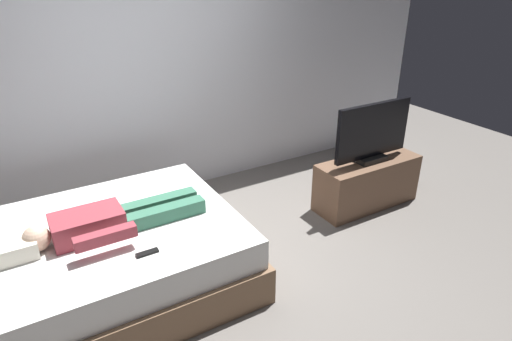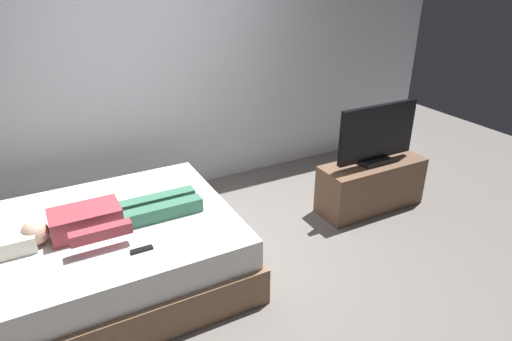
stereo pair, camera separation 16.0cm
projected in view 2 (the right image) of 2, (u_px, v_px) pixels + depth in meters
ground_plane at (225, 276)px, 3.52m from camera, size 10.00×10.00×0.00m
back_wall at (187, 59)px, 4.47m from camera, size 6.40×0.10×2.80m
bed at (107, 255)px, 3.34m from camera, size 1.98×1.58×0.54m
person at (105, 218)px, 3.15m from camera, size 1.26×0.46×0.18m
remote at (142, 250)px, 2.93m from camera, size 0.15×0.04×0.02m
tv_stand at (371, 185)px, 4.42m from camera, size 1.10×0.40×0.50m
tv at (377, 136)px, 4.19m from camera, size 0.88×0.20×0.59m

